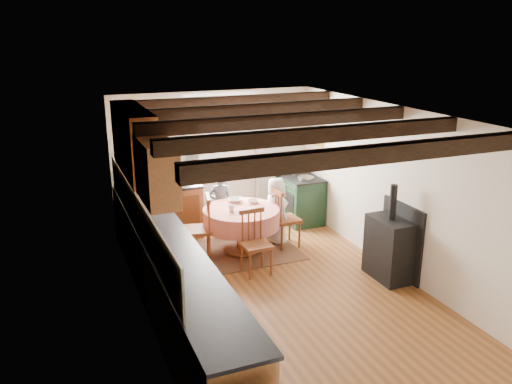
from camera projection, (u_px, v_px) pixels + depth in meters
name	position (u px, v px, depth m)	size (l,w,h in m)	color
floor	(278.00, 288.00, 7.14)	(3.60, 5.50, 0.00)	brown
ceiling	(280.00, 113.00, 6.43)	(3.60, 5.50, 0.00)	white
wall_back	(215.00, 159.00, 9.22)	(3.60, 0.00, 2.40)	silver
wall_front	(416.00, 303.00, 4.35)	(3.60, 0.00, 2.40)	silver
wall_left	(140.00, 224.00, 6.14)	(0.00, 5.50, 2.40)	silver
wall_right	(394.00, 190.00, 7.43)	(0.00, 5.50, 2.40)	silver
beam_a	(373.00, 154.00, 4.68)	(3.60, 0.16, 0.16)	black
beam_b	(319.00, 135.00, 5.57)	(3.60, 0.16, 0.16)	black
beam_c	(280.00, 120.00, 6.45)	(3.60, 0.16, 0.16)	black
beam_d	(251.00, 110.00, 7.34)	(3.60, 0.16, 0.16)	black
beam_e	(227.00, 101.00, 8.22)	(3.60, 0.16, 0.16)	black
splash_left	(138.00, 215.00, 6.41)	(0.02, 4.50, 0.55)	beige
splash_back	(159.00, 165.00, 8.84)	(1.40, 0.02, 0.55)	beige
base_cabinet_left	(169.00, 278.00, 6.47)	(0.60, 5.30, 0.88)	#9A5E3A
base_cabinet_back	(162.00, 212.00, 8.80)	(1.30, 0.60, 0.88)	#9A5E3A
worktop_left	(168.00, 243.00, 6.34)	(0.64, 5.30, 0.04)	black
worktop_back	(161.00, 187.00, 8.64)	(1.30, 0.64, 0.04)	black
wall_cabinet_glass	(133.00, 141.00, 7.04)	(0.34, 1.80, 0.90)	#9A5E3A
wall_cabinet_solid	(157.00, 171.00, 5.72)	(0.34, 0.90, 0.70)	#9A5E3A
window_frame	(220.00, 137.00, 9.12)	(1.34, 0.03, 1.54)	white
window_pane	(220.00, 137.00, 9.13)	(1.20, 0.01, 1.40)	white
curtain_left	(175.00, 170.00, 8.89)	(0.35, 0.10, 2.10)	silver
curtain_right	(266.00, 161.00, 9.50)	(0.35, 0.10, 2.10)	silver
curtain_rod	(221.00, 103.00, 8.87)	(0.03, 0.03, 2.00)	black
wall_picture	(316.00, 129.00, 9.31)	(0.04, 0.50, 0.60)	gold
wall_plate	(270.00, 127.00, 9.42)	(0.30, 0.30, 0.02)	silver
rug	(242.00, 251.00, 8.32)	(1.75, 1.36, 0.01)	brown
dining_table	(241.00, 230.00, 8.21)	(1.20, 1.20, 0.72)	tan
chair_near	(256.00, 243.00, 7.44)	(0.41, 0.42, 0.95)	brown
chair_left	(197.00, 228.00, 7.94)	(0.43, 0.45, 1.01)	brown
chair_right	(286.00, 217.00, 8.42)	(0.42, 0.44, 0.98)	brown
aga_range	(300.00, 198.00, 9.56)	(0.61, 0.94, 0.87)	black
cast_iron_stove	(390.00, 232.00, 7.24)	(0.41, 0.69, 1.38)	black
child_far	(220.00, 204.00, 8.82)	(0.41, 0.27, 1.13)	slate
child_right	(276.00, 211.00, 8.53)	(0.54, 0.35, 1.11)	silver
bowl_a	(236.00, 200.00, 8.43)	(0.24, 0.24, 0.06)	silver
bowl_b	(253.00, 201.00, 8.37)	(0.17, 0.17, 0.05)	silver
cup	(232.00, 208.00, 7.99)	(0.11, 0.11, 0.10)	silver
canister_tall	(147.00, 178.00, 8.62)	(0.14, 0.14, 0.24)	#262628
canister_wide	(161.00, 178.00, 8.67)	(0.20, 0.20, 0.22)	#262628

